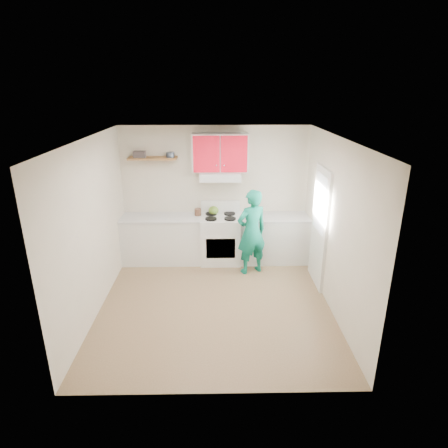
{
  "coord_description": "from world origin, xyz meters",
  "views": [
    {
      "loc": [
        0.04,
        -5.25,
        3.28
      ],
      "look_at": [
        0.15,
        0.55,
        1.15
      ],
      "focal_mm": 30.27,
      "sensor_mm": 36.0,
      "label": 1
    }
  ],
  "objects_px": {
    "person": "(252,232)",
    "stove": "(220,239)",
    "crock": "(198,213)",
    "tin": "(170,155)",
    "kettle": "(214,210)"
  },
  "relations": [
    {
      "from": "person",
      "to": "stove",
      "type": "bearing_deg",
      "value": -64.82
    },
    {
      "from": "kettle",
      "to": "stove",
      "type": "bearing_deg",
      "value": -69.04
    },
    {
      "from": "kettle",
      "to": "crock",
      "type": "height_order",
      "value": "kettle"
    },
    {
      "from": "tin",
      "to": "person",
      "type": "relative_size",
      "value": 0.1
    },
    {
      "from": "tin",
      "to": "crock",
      "type": "height_order",
      "value": "tin"
    },
    {
      "from": "person",
      "to": "crock",
      "type": "bearing_deg",
      "value": -54.35
    },
    {
      "from": "tin",
      "to": "kettle",
      "type": "height_order",
      "value": "tin"
    },
    {
      "from": "crock",
      "to": "person",
      "type": "height_order",
      "value": "person"
    },
    {
      "from": "tin",
      "to": "kettle",
      "type": "xyz_separation_m",
      "value": [
        0.79,
        -0.02,
        -1.08
      ]
    },
    {
      "from": "stove",
      "to": "person",
      "type": "xyz_separation_m",
      "value": [
        0.56,
        -0.49,
        0.33
      ]
    },
    {
      "from": "kettle",
      "to": "person",
      "type": "height_order",
      "value": "person"
    },
    {
      "from": "stove",
      "to": "crock",
      "type": "relative_size",
      "value": 5.98
    },
    {
      "from": "stove",
      "to": "crock",
      "type": "xyz_separation_m",
      "value": [
        -0.44,
        0.1,
        0.52
      ]
    },
    {
      "from": "crock",
      "to": "person",
      "type": "relative_size",
      "value": 0.1
    },
    {
      "from": "kettle",
      "to": "crock",
      "type": "bearing_deg",
      "value": 167.18
    }
  ]
}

